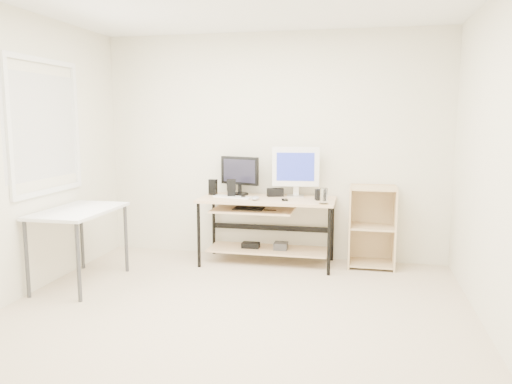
{
  "coord_description": "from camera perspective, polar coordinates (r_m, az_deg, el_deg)",
  "views": [
    {
      "loc": [
        1.01,
        -3.72,
        1.63
      ],
      "look_at": [
        -0.05,
        1.3,
        0.87
      ],
      "focal_mm": 35.0,
      "sensor_mm": 36.0,
      "label": 1
    }
  ],
  "objects": [
    {
      "name": "audio_controller",
      "position": [
        5.8,
        -4.94,
        0.57
      ],
      "size": [
        0.1,
        0.07,
        0.18
      ],
      "primitive_type": "cube",
      "rotation": [
        0.0,
        0.0,
        -0.14
      ],
      "color": "black",
      "rests_on": "desk"
    },
    {
      "name": "desk",
      "position": [
        5.59,
        1.03,
        -2.84
      ],
      "size": [
        1.5,
        0.65,
        0.75
      ],
      "color": "beige",
      "rests_on": "ground"
    },
    {
      "name": "mouse",
      "position": [
        5.41,
        -0.07,
        -0.71
      ],
      "size": [
        0.09,
        0.13,
        0.04
      ],
      "primitive_type": "ellipsoid",
      "rotation": [
        0.0,
        0.0,
        -0.08
      ],
      "color": "#B4B4B9",
      "rests_on": "desk"
    },
    {
      "name": "white_imac",
      "position": [
        5.62,
        4.56,
        2.74
      ],
      "size": [
        0.53,
        0.17,
        0.56
      ],
      "rotation": [
        0.0,
        0.0,
        0.11
      ],
      "color": "silver",
      "rests_on": "desk"
    },
    {
      "name": "center_speaker",
      "position": [
        5.67,
        2.21,
        -0.04
      ],
      "size": [
        0.2,
        0.14,
        0.09
      ],
      "primitive_type": "cube",
      "rotation": [
        0.0,
        0.0,
        0.37
      ],
      "color": "black",
      "rests_on": "desk"
    },
    {
      "name": "smartphone",
      "position": [
        5.41,
        3.3,
        -0.9
      ],
      "size": [
        0.09,
        0.13,
        0.01
      ],
      "primitive_type": "cube",
      "rotation": [
        0.0,
        0.0,
        0.21
      ],
      "color": "black",
      "rests_on": "desk"
    },
    {
      "name": "room",
      "position": [
        3.95,
        -5.0,
        3.84
      ],
      "size": [
        4.01,
        4.01,
        2.62
      ],
      "color": "beige",
      "rests_on": "ground"
    },
    {
      "name": "drinking_glass",
      "position": [
        5.2,
        7.76,
        -0.44
      ],
      "size": [
        0.08,
        0.08,
        0.16
      ],
      "primitive_type": "cylinder",
      "rotation": [
        0.0,
        0.0,
        0.0
      ],
      "color": "white",
      "rests_on": "coaster"
    },
    {
      "name": "volume_puck",
      "position": [
        5.54,
        -1.47,
        -0.62
      ],
      "size": [
        0.07,
        0.07,
        0.02
      ],
      "primitive_type": "cylinder",
      "rotation": [
        0.0,
        0.0,
        0.35
      ],
      "color": "black",
      "rests_on": "desk"
    },
    {
      "name": "shelf_unit",
      "position": [
        5.67,
        13.12,
        -3.79
      ],
      "size": [
        0.5,
        0.4,
        0.9
      ],
      "color": "beige",
      "rests_on": "ground"
    },
    {
      "name": "coaster",
      "position": [
        5.21,
        7.74,
        -1.34
      ],
      "size": [
        0.1,
        0.1,
        0.01
      ],
      "primitive_type": "cylinder",
      "rotation": [
        0.0,
        0.0,
        0.0
      ],
      "color": "olive",
      "rests_on": "desk"
    },
    {
      "name": "keyboard",
      "position": [
        5.59,
        -2.69,
        -0.57
      ],
      "size": [
        0.46,
        0.21,
        0.02
      ],
      "primitive_type": "cube",
      "rotation": [
        0.0,
        0.0,
        -0.2
      ],
      "color": "white",
      "rests_on": "desk"
    },
    {
      "name": "speaker_right",
      "position": [
        5.46,
        7.33,
        -0.31
      ],
      "size": [
        0.12,
        0.12,
        0.12
      ],
      "primitive_type": "cube",
      "rotation": [
        0.0,
        0.0,
        0.32
      ],
      "color": "black",
      "rests_on": "desk"
    },
    {
      "name": "speaker_left",
      "position": [
        5.61,
        -2.84,
        0.47
      ],
      "size": [
        0.12,
        0.12,
        0.2
      ],
      "rotation": [
        0.0,
        0.0,
        0.24
      ],
      "color": "black",
      "rests_on": "desk"
    },
    {
      "name": "side_table",
      "position": [
        5.18,
        -19.61,
        -2.74
      ],
      "size": [
        0.6,
        1.0,
        0.75
      ],
      "color": "white",
      "rests_on": "ground"
    },
    {
      "name": "black_monitor",
      "position": [
        5.76,
        -1.88,
        2.18
      ],
      "size": [
        0.47,
        0.2,
        0.44
      ],
      "rotation": [
        0.0,
        0.0,
        -0.32
      ],
      "color": "black",
      "rests_on": "desk"
    }
  ]
}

